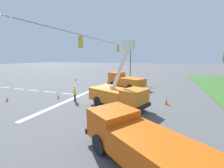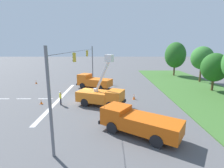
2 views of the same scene
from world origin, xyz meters
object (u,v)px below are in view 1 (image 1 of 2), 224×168
object	(u,v)px
utility_truck_support_near	(125,80)
utility_truck_support_far	(141,143)
utility_truck_bucket_lift	(119,94)
traffic_cone_foreground_left	(58,96)
traffic_cone_foreground_right	(166,101)
traffic_cone_mid_left	(7,99)
traffic_cone_mid_right	(76,79)
road_worker	(75,92)

from	to	relation	value
utility_truck_support_near	utility_truck_support_far	size ratio (longest dim) A/B	0.94
utility_truck_bucket_lift	traffic_cone_foreground_left	world-z (taller)	utility_truck_bucket_lift
utility_truck_support_far	utility_truck_bucket_lift	bearing A→B (deg)	-155.00
utility_truck_support_far	traffic_cone_foreground_right	xyz separation A→B (m)	(-9.72, 0.98, -0.72)
utility_truck_bucket_lift	traffic_cone_mid_left	size ratio (longest dim) A/B	10.59
traffic_cone_foreground_right	traffic_cone_mid_right	size ratio (longest dim) A/B	1.13
utility_truck_bucket_lift	utility_truck_support_near	distance (m)	9.33
road_worker	traffic_cone_mid_left	bearing A→B (deg)	-69.97
traffic_cone_mid_left	traffic_cone_foreground_right	bearing A→B (deg)	106.31
utility_truck_bucket_lift	traffic_cone_foreground_right	world-z (taller)	utility_truck_bucket_lift
traffic_cone_mid_left	traffic_cone_foreground_left	bearing A→B (deg)	123.07
utility_truck_support_far	road_worker	xyz separation A→B (m)	(-7.47, -8.45, -0.11)
utility_truck_support_far	traffic_cone_mid_left	distance (m)	16.27
traffic_cone_foreground_left	utility_truck_support_far	bearing A→B (deg)	54.64
road_worker	traffic_cone_foreground_left	world-z (taller)	road_worker
road_worker	utility_truck_support_near	bearing A→B (deg)	159.93
traffic_cone_mid_left	utility_truck_support_near	bearing A→B (deg)	137.98
utility_truck_bucket_lift	traffic_cone_foreground_left	size ratio (longest dim) A/B	9.79
traffic_cone_foreground_right	traffic_cone_mid_right	bearing A→B (deg)	-120.26
traffic_cone_foreground_left	traffic_cone_mid_right	bearing A→B (deg)	-154.83
utility_truck_support_far	utility_truck_support_near	bearing A→B (deg)	-162.22
traffic_cone_mid_right	traffic_cone_foreground_right	bearing A→B (deg)	59.74
utility_truck_support_near	traffic_cone_mid_right	size ratio (longest dim) A/B	9.34
traffic_cone_mid_left	traffic_cone_mid_right	bearing A→B (deg)	-175.17
road_worker	traffic_cone_mid_right	bearing A→B (deg)	-146.57
road_worker	traffic_cone_mid_right	size ratio (longest dim) A/B	2.58
utility_truck_bucket_lift	traffic_cone_foreground_left	bearing A→B (deg)	-94.87
utility_truck_support_near	road_worker	world-z (taller)	utility_truck_support_near
utility_truck_support_near	traffic_cone_mid_left	world-z (taller)	utility_truck_support_near
road_worker	traffic_cone_mid_left	world-z (taller)	road_worker
utility_truck_bucket_lift	utility_truck_support_near	bearing A→B (deg)	-168.34
utility_truck_support_near	traffic_cone_foreground_right	xyz separation A→B (m)	(6.58, 6.21, -0.81)
utility_truck_support_near	traffic_cone_foreground_left	world-z (taller)	utility_truck_support_near
utility_truck_bucket_lift	utility_truck_support_near	xyz separation A→B (m)	(-9.13, -1.89, -0.11)
traffic_cone_foreground_left	traffic_cone_foreground_right	xyz separation A→B (m)	(-1.90, 12.00, 0.08)
utility_truck_support_far	road_worker	size ratio (longest dim) A/B	3.87
utility_truck_support_near	road_worker	size ratio (longest dim) A/B	3.62
traffic_cone_foreground_right	traffic_cone_mid_left	xyz separation A→B (m)	(4.82, -16.48, -0.10)
road_worker	traffic_cone_mid_left	xyz separation A→B (m)	(2.57, -7.04, -0.72)
road_worker	traffic_cone_mid_right	xyz separation A→B (m)	(-12.62, -8.33, -0.67)
traffic_cone_foreground_left	utility_truck_support_near	bearing A→B (deg)	145.68
traffic_cone_mid_right	traffic_cone_foreground_left	bearing A→B (deg)	25.17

